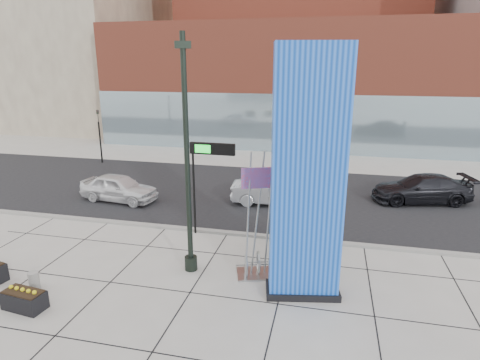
% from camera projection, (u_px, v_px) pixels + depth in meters
% --- Properties ---
extents(ground, '(160.00, 160.00, 0.00)m').
position_uv_depth(ground, '(174.00, 275.00, 14.77)').
color(ground, '#9E9991').
rests_on(ground, ground).
extents(street_asphalt, '(80.00, 12.00, 0.02)m').
position_uv_depth(street_asphalt, '(236.00, 192.00, 24.12)').
color(street_asphalt, black).
rests_on(street_asphalt, ground).
extents(curb_edge, '(80.00, 0.30, 0.12)m').
position_uv_depth(curb_edge, '(206.00, 231.00, 18.49)').
color(curb_edge, gray).
rests_on(curb_edge, ground).
extents(tower_podium, '(34.00, 10.00, 11.00)m').
position_uv_depth(tower_podium, '(288.00, 85.00, 38.26)').
color(tower_podium, '#AA4631').
rests_on(tower_podium, ground).
extents(tower_glass_front, '(34.00, 0.60, 5.00)m').
position_uv_depth(tower_glass_front, '(280.00, 123.00, 34.62)').
color(tower_glass_front, '#8CA5B2').
rests_on(tower_glass_front, ground).
extents(blue_pylon, '(2.59, 1.52, 8.10)m').
position_uv_depth(blue_pylon, '(307.00, 183.00, 12.48)').
color(blue_pylon, '#0B40B2').
rests_on(blue_pylon, ground).
extents(lamp_post, '(0.58, 0.47, 8.49)m').
position_uv_depth(lamp_post, '(188.00, 181.00, 14.18)').
color(lamp_post, black).
rests_on(lamp_post, ground).
extents(public_art_sculpture, '(2.25, 1.57, 4.63)m').
position_uv_depth(public_art_sculpture, '(266.00, 244.00, 14.48)').
color(public_art_sculpture, '#A4A6A8').
rests_on(public_art_sculpture, ground).
extents(concrete_bollard, '(0.35, 0.35, 0.68)m').
position_uv_depth(concrete_bollard, '(34.00, 281.00, 13.68)').
color(concrete_bollard, gray).
rests_on(concrete_bollard, ground).
extents(overhead_street_sign, '(2.00, 0.23, 4.23)m').
position_uv_depth(overhead_street_sign, '(209.00, 156.00, 17.24)').
color(overhead_street_sign, black).
rests_on(overhead_street_sign, ground).
extents(round_planter_east, '(1.11, 1.11, 2.78)m').
position_uv_depth(round_planter_east, '(305.00, 234.00, 15.09)').
color(round_planter_east, '#89B6B9').
rests_on(round_planter_east, ground).
extents(round_planter_mid, '(0.98, 0.98, 2.46)m').
position_uv_depth(round_planter_mid, '(317.00, 221.00, 16.74)').
color(round_planter_mid, '#89B6B9').
rests_on(round_planter_mid, ground).
extents(round_planter_west, '(1.03, 1.03, 2.58)m').
position_uv_depth(round_planter_west, '(288.00, 217.00, 16.97)').
color(round_planter_west, '#89B6B9').
rests_on(round_planter_west, ground).
extents(box_planter_south, '(1.41, 0.82, 0.74)m').
position_uv_depth(box_planter_south, '(24.00, 299.00, 12.66)').
color(box_planter_south, black).
rests_on(box_planter_south, ground).
extents(car_white_west, '(4.60, 2.30, 1.51)m').
position_uv_depth(car_white_west, '(119.00, 188.00, 22.51)').
color(car_white_west, white).
rests_on(car_white_west, ground).
extents(car_silver_mid, '(4.71, 2.04, 1.51)m').
position_uv_depth(car_silver_mid, '(273.00, 191.00, 21.98)').
color(car_silver_mid, '#B6B8BE').
rests_on(car_silver_mid, ground).
extents(car_dark_east, '(5.63, 3.21, 1.54)m').
position_uv_depth(car_dark_east, '(421.00, 189.00, 22.29)').
color(car_dark_east, black).
rests_on(car_dark_east, ground).
extents(traffic_signal, '(0.15, 0.18, 4.10)m').
position_uv_depth(traffic_signal, '(100.00, 134.00, 30.73)').
color(traffic_signal, black).
rests_on(traffic_signal, ground).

